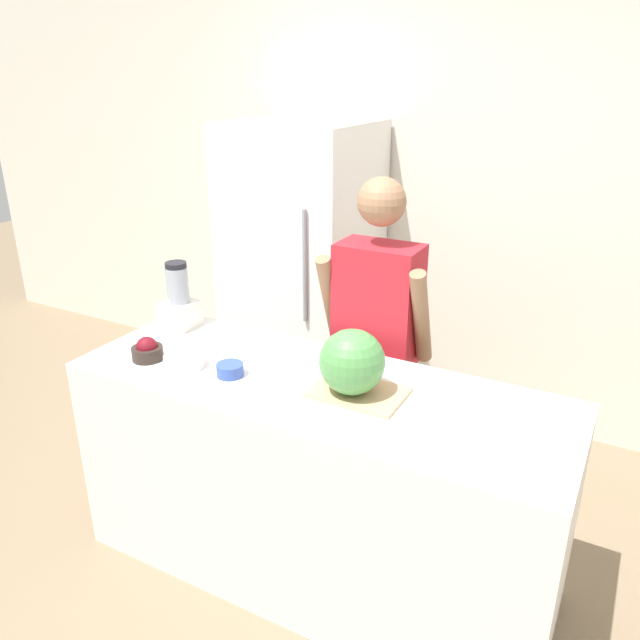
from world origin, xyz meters
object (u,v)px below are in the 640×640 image
blender (179,301)px  person (376,348)px  refrigerator (303,272)px  watermelon (352,362)px  bowl_small_blue (230,370)px  bowl_cream (184,359)px  bowl_cherries (147,350)px

blender → person: bearing=23.5°
refrigerator → person: refrigerator is taller
refrigerator → watermelon: 1.59m
watermelon → bowl_small_blue: watermelon is taller
bowl_cream → blender: (-0.29, 0.32, 0.09)m
refrigerator → bowl_cherries: 1.41m
watermelon → blender: (-0.99, 0.22, -0.01)m
refrigerator → blender: refrigerator is taller
person → bowl_cream: bearing=-128.6°
person → bowl_cherries: (-0.73, -0.71, 0.12)m
blender → refrigerator: bearing=87.3°
refrigerator → person: size_ratio=1.09×
bowl_cherries → person: bearing=44.2°
bowl_cherries → bowl_small_blue: 0.39m
watermelon → bowl_cherries: watermelon is taller
bowl_cherries → watermelon: bearing=8.3°
bowl_small_blue → watermelon: bearing=10.0°
person → blender: bearing=-156.5°
bowl_small_blue → blender: 0.59m
person → watermelon: 0.64m
person → bowl_small_blue: size_ratio=15.03×
bowl_cream → watermelon: bearing=8.8°
watermelon → bowl_small_blue: (-0.49, -0.09, -0.11)m
bowl_small_blue → refrigerator: bearing=108.3°
blender → bowl_cream: bearing=-48.2°
watermelon → bowl_cream: bearing=-171.2°
bowl_cream → bowl_small_blue: bearing=6.2°
bowl_cherries → blender: blender is taller
watermelon → bowl_cream: 0.72m
refrigerator → bowl_cherries: bearing=-87.5°
refrigerator → blender: 1.07m
bowl_cherries → blender: 0.37m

